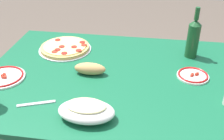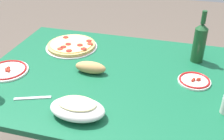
# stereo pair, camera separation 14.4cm
# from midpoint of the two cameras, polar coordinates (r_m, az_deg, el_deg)

# --- Properties ---
(dining_table) EXTENTS (1.35, 1.00, 0.74)m
(dining_table) POSITION_cam_midpoint_polar(r_m,az_deg,el_deg) (1.52, -2.72, -4.61)
(dining_table) COLOR #145938
(dining_table) RESTS_ON ground
(pepperoni_pizza) EXTENTS (0.32, 0.32, 0.03)m
(pepperoni_pizza) POSITION_cam_midpoint_polar(r_m,az_deg,el_deg) (1.74, -11.98, 4.46)
(pepperoni_pizza) COLOR #B7B7BC
(pepperoni_pizza) RESTS_ON dining_table
(baked_pasta_dish) EXTENTS (0.24, 0.15, 0.08)m
(baked_pasta_dish) POSITION_cam_midpoint_polar(r_m,az_deg,el_deg) (1.17, -8.87, -8.28)
(baked_pasta_dish) COLOR white
(baked_pasta_dish) RESTS_ON dining_table
(wine_bottle) EXTENTS (0.07, 0.07, 0.30)m
(wine_bottle) POSITION_cam_midpoint_polar(r_m,az_deg,el_deg) (1.63, 13.94, 6.42)
(wine_bottle) COLOR #194723
(wine_bottle) RESTS_ON dining_table
(side_plate_near) EXTENTS (0.22, 0.22, 0.02)m
(side_plate_near) POSITION_cam_midpoint_polar(r_m,az_deg,el_deg) (1.56, -23.94, -1.37)
(side_plate_near) COLOR white
(side_plate_near) RESTS_ON dining_table
(side_plate_far) EXTENTS (0.16, 0.16, 0.02)m
(side_plate_far) POSITION_cam_midpoint_polar(r_m,az_deg,el_deg) (1.48, 13.64, -1.18)
(side_plate_far) COLOR white
(side_plate_far) RESTS_ON dining_table
(bread_loaf) EXTENTS (0.17, 0.07, 0.06)m
(bread_loaf) POSITION_cam_midpoint_polar(r_m,az_deg,el_deg) (1.46, -7.37, 0.19)
(bread_loaf) COLOR tan
(bread_loaf) RESTS_ON dining_table
(fork_right) EXTENTS (0.16, 0.08, 0.00)m
(fork_right) POSITION_cam_midpoint_polar(r_m,az_deg,el_deg) (1.32, -18.39, -6.67)
(fork_right) COLOR #B7B7BC
(fork_right) RESTS_ON dining_table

